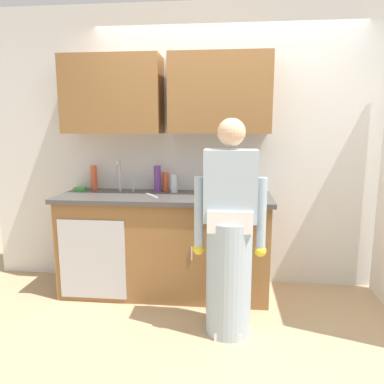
# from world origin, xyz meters

# --- Properties ---
(ground_plane) EXTENTS (9.00, 9.00, 0.00)m
(ground_plane) POSITION_xyz_m (0.00, 0.00, 0.00)
(ground_plane) COLOR tan
(kitchen_wall_with_uppers) EXTENTS (4.80, 0.44, 2.70)m
(kitchen_wall_with_uppers) POSITION_xyz_m (-0.14, 0.99, 1.48)
(kitchen_wall_with_uppers) COLOR silver
(kitchen_wall_with_uppers) RESTS_ON ground
(counter_cabinet) EXTENTS (1.90, 0.62, 0.90)m
(counter_cabinet) POSITION_xyz_m (-0.55, 0.70, 0.45)
(counter_cabinet) COLOR brown
(counter_cabinet) RESTS_ON ground
(countertop) EXTENTS (1.96, 0.66, 0.04)m
(countertop) POSITION_xyz_m (-0.55, 0.70, 0.92)
(countertop) COLOR #474442
(countertop) RESTS_ON counter_cabinet
(sink) EXTENTS (0.50, 0.36, 0.35)m
(sink) POSITION_xyz_m (-0.97, 0.71, 0.93)
(sink) COLOR #B7BABF
(sink) RESTS_ON counter_cabinet
(person_at_sink) EXTENTS (0.55, 0.34, 1.62)m
(person_at_sink) POSITION_xyz_m (0.05, 0.05, 0.69)
(person_at_sink) COLOR white
(person_at_sink) RESTS_ON ground
(bottle_dish_liquid) EXTENTS (0.06, 0.06, 0.24)m
(bottle_dish_liquid) POSITION_xyz_m (-1.30, 0.92, 1.06)
(bottle_dish_liquid) COLOR #E05933
(bottle_dish_liquid) RESTS_ON countertop
(bottle_cleaner_spray) EXTENTS (0.06, 0.06, 0.18)m
(bottle_cleaner_spray) POSITION_xyz_m (-0.58, 0.94, 1.03)
(bottle_cleaner_spray) COLOR #E05933
(bottle_cleaner_spray) RESTS_ON countertop
(bottle_water_tall) EXTENTS (0.07, 0.07, 0.25)m
(bottle_water_tall) POSITION_xyz_m (-0.65, 0.89, 1.07)
(bottle_water_tall) COLOR #66388C
(bottle_water_tall) RESTS_ON countertop
(bottle_water_short) EXTENTS (0.07, 0.07, 0.18)m
(bottle_water_short) POSITION_xyz_m (-0.48, 0.84, 1.03)
(bottle_water_short) COLOR silver
(bottle_water_short) RESTS_ON countertop
(cup_by_sink) EXTENTS (0.08, 0.08, 0.11)m
(cup_by_sink) POSITION_xyz_m (0.05, 0.55, 0.99)
(cup_by_sink) COLOR #33478C
(cup_by_sink) RESTS_ON countertop
(knife_on_counter) EXTENTS (0.16, 0.21, 0.01)m
(knife_on_counter) POSITION_xyz_m (-0.66, 0.65, 0.94)
(knife_on_counter) COLOR silver
(knife_on_counter) RESTS_ON countertop
(sponge) EXTENTS (0.11, 0.07, 0.03)m
(sponge) POSITION_xyz_m (-1.43, 0.88, 0.96)
(sponge) COLOR #4CBF4C
(sponge) RESTS_ON countertop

